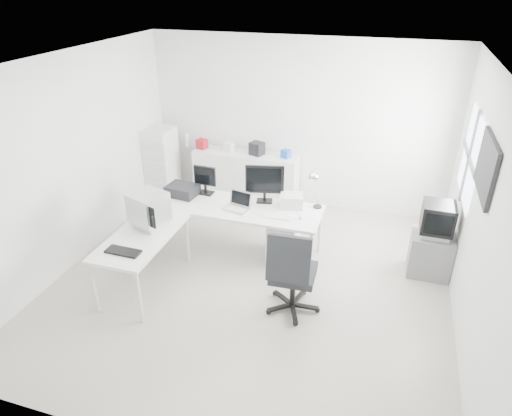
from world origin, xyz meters
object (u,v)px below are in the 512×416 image
(laptop, at_px, (236,203))
(drawer_pedestal, at_px, (284,240))
(laser_printer, at_px, (292,201))
(crt_tv, at_px, (437,220))
(office_chair, at_px, (294,269))
(sideboard, at_px, (246,178))
(lcd_monitor_small, at_px, (205,180))
(inkjet_printer, at_px, (182,190))
(tv_cabinet, at_px, (430,255))
(side_desk, at_px, (144,261))
(main_desk, at_px, (236,229))
(lcd_monitor_large, at_px, (265,184))
(crt_monitor, at_px, (149,209))
(filing_cabinet, at_px, (162,164))

(laptop, bearing_deg, drawer_pedestal, 25.59)
(drawer_pedestal, relative_size, laptop, 1.87)
(laser_printer, relative_size, crt_tv, 0.62)
(drawer_pedestal, xyz_separation_m, office_chair, (0.37, -1.04, 0.28))
(crt_tv, relative_size, sideboard, 0.28)
(lcd_monitor_small, xyz_separation_m, office_chair, (1.62, -1.24, -0.38))
(inkjet_printer, distance_m, tv_cabinet, 3.55)
(laptop, bearing_deg, inkjet_printer, -179.93)
(side_desk, relative_size, laser_printer, 4.49)
(tv_cabinet, bearing_deg, main_desk, -174.30)
(lcd_monitor_large, distance_m, laptop, 0.49)
(side_desk, distance_m, tv_cabinet, 3.76)
(crt_monitor, bearing_deg, tv_cabinet, 36.91)
(tv_cabinet, bearing_deg, laptop, -172.03)
(lcd_monitor_large, bearing_deg, laptop, -143.17)
(filing_cabinet, bearing_deg, laptop, -36.95)
(laser_printer, bearing_deg, lcd_monitor_small, 166.95)
(office_chair, distance_m, crt_tv, 2.04)
(office_chair, bearing_deg, side_desk, -179.47)
(crt_monitor, relative_size, office_chair, 0.42)
(lcd_monitor_small, bearing_deg, lcd_monitor_large, 3.22)
(side_desk, bearing_deg, laser_printer, 39.52)
(drawer_pedestal, height_order, laser_printer, laser_printer)
(side_desk, bearing_deg, crt_tv, 21.27)
(lcd_monitor_large, xyz_separation_m, tv_cabinet, (2.31, 0.01, -0.73))
(lcd_monitor_small, bearing_deg, crt_monitor, -102.04)
(crt_tv, bearing_deg, laptop, -172.03)
(office_chair, distance_m, sideboard, 2.98)
(main_desk, height_order, office_chair, office_chair)
(side_desk, distance_m, crt_tv, 3.79)
(side_desk, bearing_deg, filing_cabinet, 112.30)
(side_desk, xyz_separation_m, crt_tv, (3.51, 1.36, 0.44))
(laptop, xyz_separation_m, crt_tv, (2.61, 0.36, -0.04))
(main_desk, bearing_deg, crt_monitor, -135.00)
(crt_monitor, distance_m, filing_cabinet, 2.42)
(lcd_monitor_small, xyz_separation_m, filing_cabinet, (-1.29, 1.08, -0.32))
(crt_monitor, height_order, sideboard, crt_monitor)
(sideboard, bearing_deg, main_desk, -76.63)
(lcd_monitor_large, height_order, tv_cabinet, lcd_monitor_large)
(side_desk, relative_size, tv_cabinet, 2.37)
(tv_cabinet, height_order, filing_cabinet, filing_cabinet)
(side_desk, xyz_separation_m, laser_printer, (1.60, 1.32, 0.46))
(drawer_pedestal, bearing_deg, lcd_monitor_large, 150.26)
(tv_cabinet, relative_size, crt_tv, 1.18)
(inkjet_printer, bearing_deg, side_desk, -83.09)
(main_desk, xyz_separation_m, lcd_monitor_large, (0.35, 0.25, 0.65))
(office_chair, distance_m, tv_cabinet, 2.04)
(lcd_monitor_small, height_order, lcd_monitor_large, lcd_monitor_large)
(sideboard, bearing_deg, side_desk, -99.79)
(main_desk, distance_m, office_chair, 1.47)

